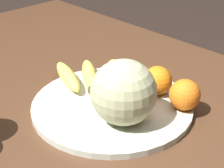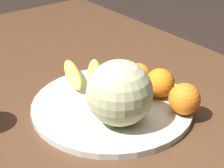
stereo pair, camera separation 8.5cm
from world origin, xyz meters
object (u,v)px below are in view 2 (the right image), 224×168
object	(u,v)px
banana_bunch	(94,74)
orange_front_right	(184,99)
orange_mid_center	(135,88)
orange_back_left	(138,76)
kitchen_table	(95,145)
fruit_bowl	(112,105)
melon	(120,93)
orange_front_left	(160,83)

from	to	relation	value
banana_bunch	orange_front_right	bearing A→B (deg)	-129.02
orange_mid_center	orange_back_left	distance (m)	0.06
banana_bunch	orange_back_left	bearing A→B (deg)	-108.51
banana_bunch	kitchen_table	bearing A→B (deg)	-179.99
fruit_bowl	melon	world-z (taller)	melon
melon	orange_mid_center	bearing A→B (deg)	-59.63
kitchen_table	banana_bunch	xyz separation A→B (m)	(0.12, -0.08, 0.12)
orange_mid_center	orange_back_left	world-z (taller)	orange_mid_center
orange_back_left	kitchen_table	bearing A→B (deg)	98.55
melon	orange_front_right	size ratio (longest dim) A/B	1.99
orange_mid_center	banana_bunch	bearing A→B (deg)	8.69
fruit_bowl	melon	bearing A→B (deg)	154.08
orange_front_left	orange_front_right	xyz separation A→B (m)	(-0.09, 0.01, 0.00)
kitchen_table	fruit_bowl	xyz separation A→B (m)	(0.00, -0.05, 0.09)
melon	orange_front_right	bearing A→B (deg)	-114.17
orange_front_right	orange_back_left	xyz separation A→B (m)	(0.15, 0.00, -0.00)
kitchen_table	orange_back_left	xyz separation A→B (m)	(0.02, -0.15, 0.13)
fruit_bowl	orange_front_left	world-z (taller)	orange_front_left
orange_front_right	orange_mid_center	xyz separation A→B (m)	(0.11, 0.05, -0.00)
kitchen_table	banana_bunch	bearing A→B (deg)	-35.07
kitchen_table	orange_front_right	distance (m)	0.24
orange_front_left	orange_back_left	distance (m)	0.07
fruit_bowl	orange_back_left	xyz separation A→B (m)	(0.02, -0.10, 0.04)
kitchen_table	orange_front_left	world-z (taller)	orange_front_left
orange_front_right	orange_back_left	size ratio (longest dim) A/B	1.15
banana_bunch	orange_back_left	xyz separation A→B (m)	(-0.09, -0.07, 0.01)
orange_front_right	orange_front_left	bearing A→B (deg)	-5.64
orange_front_right	orange_mid_center	world-z (taller)	orange_front_right
orange_back_left	orange_front_right	bearing A→B (deg)	-179.61
fruit_bowl	orange_mid_center	bearing A→B (deg)	-111.24
banana_bunch	orange_front_left	bearing A→B (deg)	-118.77
melon	orange_front_right	xyz separation A→B (m)	(-0.06, -0.13, -0.03)
orange_mid_center	fruit_bowl	bearing A→B (deg)	68.76
fruit_bowl	orange_mid_center	xyz separation A→B (m)	(-0.02, -0.05, 0.04)
melon	fruit_bowl	bearing A→B (deg)	-25.92
kitchen_table	orange_mid_center	size ratio (longest dim) A/B	25.87
orange_front_left	orange_mid_center	world-z (taller)	orange_front_left
kitchen_table	orange_mid_center	distance (m)	0.17
melon	orange_front_left	xyz separation A→B (m)	(0.03, -0.14, -0.04)
kitchen_table	melon	size ratio (longest dim) A/B	11.82
banana_bunch	orange_front_left	size ratio (longest dim) A/B	3.00
banana_bunch	fruit_bowl	bearing A→B (deg)	-159.58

